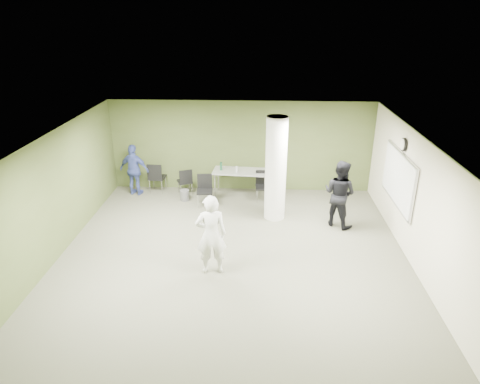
# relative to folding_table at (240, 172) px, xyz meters

# --- Properties ---
(floor) EXTENTS (8.00, 8.00, 0.00)m
(floor) POSITION_rel_folding_table_xyz_m (0.00, -3.49, -0.74)
(floor) COLOR #535342
(floor) RESTS_ON ground
(ceiling) EXTENTS (8.00, 8.00, 0.00)m
(ceiling) POSITION_rel_folding_table_xyz_m (0.00, -3.49, 2.06)
(ceiling) COLOR white
(ceiling) RESTS_ON wall_back
(wall_back) EXTENTS (8.00, 2.80, 0.02)m
(wall_back) POSITION_rel_folding_table_xyz_m (0.00, 0.51, 0.66)
(wall_back) COLOR #455226
(wall_back) RESTS_ON floor
(wall_left) EXTENTS (0.02, 8.00, 2.80)m
(wall_left) POSITION_rel_folding_table_xyz_m (-4.00, -3.49, 0.66)
(wall_left) COLOR #455226
(wall_left) RESTS_ON floor
(wall_right_cream) EXTENTS (0.02, 8.00, 2.80)m
(wall_right_cream) POSITION_rel_folding_table_xyz_m (4.00, -3.49, 0.66)
(wall_right_cream) COLOR beige
(wall_right_cream) RESTS_ON floor
(column) EXTENTS (0.56, 0.56, 2.80)m
(column) POSITION_rel_folding_table_xyz_m (1.00, -1.49, 0.66)
(column) COLOR silver
(column) RESTS_ON floor
(whiteboard) EXTENTS (0.05, 2.30, 1.30)m
(whiteboard) POSITION_rel_folding_table_xyz_m (3.92, -2.29, 0.76)
(whiteboard) COLOR silver
(whiteboard) RESTS_ON wall_right_cream
(wall_clock) EXTENTS (0.06, 0.32, 0.32)m
(wall_clock) POSITION_rel_folding_table_xyz_m (3.93, -2.29, 1.61)
(wall_clock) COLOR black
(wall_clock) RESTS_ON wall_right_cream
(folding_table) EXTENTS (1.72, 0.86, 1.04)m
(folding_table) POSITION_rel_folding_table_xyz_m (0.00, 0.00, 0.00)
(folding_table) COLOR gray
(folding_table) RESTS_ON floor
(wastebasket) EXTENTS (0.28, 0.28, 0.32)m
(wastebasket) POSITION_rel_folding_table_xyz_m (-1.64, -0.48, -0.58)
(wastebasket) COLOR #4C4C4C
(wastebasket) RESTS_ON floor
(chair_back_left) EXTENTS (0.51, 0.51, 0.96)m
(chair_back_left) POSITION_rel_folding_table_xyz_m (-2.60, 0.08, -0.19)
(chair_back_left) COLOR black
(chair_back_left) RESTS_ON floor
(chair_back_right) EXTENTS (0.55, 0.55, 0.84)m
(chair_back_right) POSITION_rel_folding_table_xyz_m (-1.68, -0.05, -0.26)
(chair_back_right) COLOR black
(chair_back_right) RESTS_ON floor
(chair_table_left) EXTENTS (0.48, 0.48, 0.90)m
(chair_table_left) POSITION_rel_folding_table_xyz_m (-1.00, -0.73, -0.22)
(chair_table_left) COLOR black
(chair_table_left) RESTS_ON floor
(chair_table_right) EXTENTS (0.47, 0.47, 0.89)m
(chair_table_right) POSITION_rel_folding_table_xyz_m (0.69, -0.31, -0.23)
(chair_table_right) COLOR black
(chair_table_right) RESTS_ON floor
(woman_white) EXTENTS (0.72, 0.54, 1.80)m
(woman_white) POSITION_rel_folding_table_xyz_m (-0.42, -4.23, 0.15)
(woman_white) COLOR silver
(woman_white) RESTS_ON floor
(man_black) EXTENTS (1.10, 1.07, 1.78)m
(man_black) POSITION_rel_folding_table_xyz_m (2.64, -1.86, 0.15)
(man_black) COLOR black
(man_black) RESTS_ON floor
(man_blue) EXTENTS (0.99, 0.57, 1.58)m
(man_blue) POSITION_rel_folding_table_xyz_m (-3.21, -0.09, 0.05)
(man_blue) COLOR #38478C
(man_blue) RESTS_ON floor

